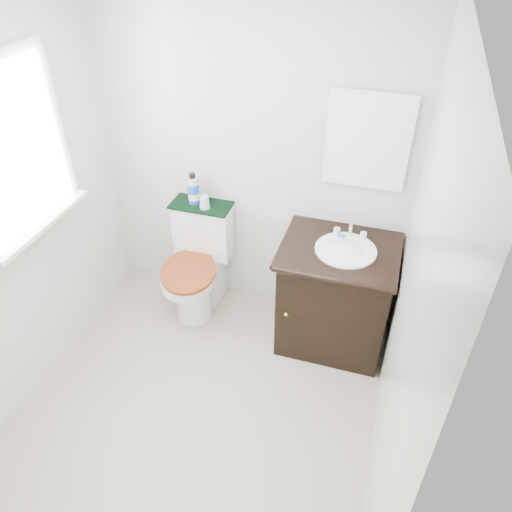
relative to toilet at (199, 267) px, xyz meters
The scene contains 13 objects.
floor 1.09m from the toilet, 69.79° to the right, with size 2.40×2.40×0.00m, color #B4AA91.
wall_back 0.94m from the toilet, 33.38° to the left, with size 2.40×2.40×0.00m, color silver.
wall_front 2.35m from the toilet, 80.68° to the right, with size 2.40×2.40×0.00m, color silver.
wall_right 1.94m from the toilet, 33.57° to the right, with size 2.40×2.40×0.00m, color silver.
window 1.56m from the toilet, 134.95° to the right, with size 0.02×0.70×0.90m, color white.
mirror 1.57m from the toilet, 10.68° to the left, with size 0.50×0.02×0.60m, color silver.
toilet is the anchor object (origin of this frame).
vanity 1.07m from the toilet, ahead, with size 0.76×0.65×0.92m.
trash_bin 0.85m from the toilet, 11.63° to the right, with size 0.21×0.18×0.27m.
towel 0.49m from the toilet, 90.00° to the left, with size 0.44×0.22×0.02m, color black.
mouthwash_bottle 0.61m from the toilet, 112.33° to the left, with size 0.08×0.08×0.23m.
cup 0.54m from the toilet, 62.40° to the left, with size 0.08×0.08×0.10m, color #95C3F5.
soap_bar 1.14m from the toilet, ahead, with size 0.08×0.05×0.02m, color #1A7180.
Camera 1 is at (0.95, -1.77, 2.72)m, focal length 35.00 mm.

